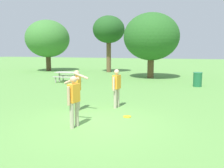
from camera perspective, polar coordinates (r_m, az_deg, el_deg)
The scene contains 10 objects.
ground_plane at distance 8.02m, azimuth -4.11°, elevation -9.50°, with size 120.00×120.00×0.00m, color #609947.
person_thrower at distance 9.93m, azimuth 1.13°, elevation -0.44°, with size 0.28×0.60×1.64m.
person_catcher at distance 7.49m, azimuth -9.29°, elevation -3.27°, with size 0.66×0.69×1.64m.
person_bystander at distance 9.53m, azimuth -8.41°, elevation -0.77°, with size 0.73×0.61×1.64m.
frisbee at distance 8.76m, azimuth 3.67°, elevation -7.88°, with size 0.30×0.30×0.03m, color yellow.
picnic_table_near at distance 18.27m, azimuth -10.83°, elevation 2.23°, with size 1.76×1.49×0.77m.
trash_can_beside_table at distance 16.72m, azimuth 20.01°, elevation 1.04°, with size 0.59×0.59×0.96m.
tree_tall_left at distance 28.48m, azimuth -15.33°, elevation 10.50°, with size 4.99×4.99×5.82m.
tree_broad_center at distance 25.97m, azimuth -0.81°, elevation 12.92°, with size 3.43×3.43×6.07m.
tree_far_right at distance 20.77m, azimuth 9.50°, elevation 11.19°, with size 4.74×4.74×5.57m.
Camera 1 is at (3.08, -6.99, 2.45)m, focal length 37.76 mm.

